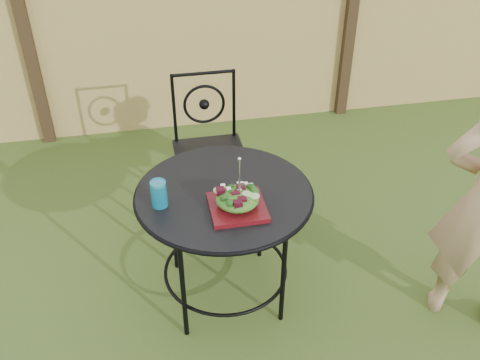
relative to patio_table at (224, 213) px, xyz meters
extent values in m
plane|color=#274516|center=(0.13, -0.14, -0.59)|extent=(60.00, 60.00, 0.00)
cube|color=#DDC16D|center=(0.13, 2.06, 0.31)|extent=(8.00, 0.05, 1.80)
cube|color=black|center=(-1.17, 2.01, 0.36)|extent=(0.09, 0.09, 1.90)
cube|color=black|center=(1.43, 2.01, 0.36)|extent=(0.09, 0.09, 1.90)
cylinder|color=black|center=(0.00, 0.00, 0.13)|extent=(0.90, 0.90, 0.02)
torus|color=black|center=(0.00, 0.00, 0.12)|extent=(0.92, 0.92, 0.02)
torus|color=black|center=(0.00, 0.00, -0.41)|extent=(0.70, 0.70, 0.02)
cylinder|color=black|center=(0.26, 0.26, -0.23)|extent=(0.03, 0.03, 0.71)
cylinder|color=black|center=(-0.26, 0.26, -0.23)|extent=(0.03, 0.03, 0.71)
cylinder|color=black|center=(-0.26, -0.26, -0.23)|extent=(0.03, 0.03, 0.71)
cylinder|color=black|center=(0.26, -0.26, -0.23)|extent=(0.03, 0.03, 0.71)
cube|color=black|center=(0.04, 0.78, -0.14)|extent=(0.46, 0.46, 0.03)
cylinder|color=black|center=(0.04, 0.99, 0.35)|extent=(0.42, 0.02, 0.02)
torus|color=black|center=(0.04, 0.99, 0.13)|extent=(0.28, 0.02, 0.28)
cylinder|color=black|center=(-0.16, 0.58, -0.37)|extent=(0.02, 0.02, 0.44)
cylinder|color=black|center=(0.24, 0.58, -0.37)|extent=(0.02, 0.02, 0.44)
cylinder|color=black|center=(-0.16, 0.98, -0.37)|extent=(0.02, 0.02, 0.44)
cylinder|color=black|center=(0.24, 0.98, -0.37)|extent=(0.02, 0.02, 0.44)
cylinder|color=black|center=(-0.16, 0.99, 0.11)|extent=(0.02, 0.02, 0.50)
cylinder|color=black|center=(0.24, 0.99, 0.11)|extent=(0.02, 0.02, 0.50)
cube|color=#3D080D|center=(0.04, -0.15, 0.15)|extent=(0.27, 0.27, 0.02)
ellipsoid|color=#235614|center=(0.04, -0.15, 0.20)|extent=(0.21, 0.21, 0.08)
cylinder|color=silver|center=(0.05, -0.15, 0.33)|extent=(0.01, 0.01, 0.18)
cylinder|color=#0C7596|center=(-0.33, -0.05, 0.21)|extent=(0.08, 0.08, 0.14)
camera|label=1|loc=(-0.35, -2.17, 1.75)|focal=40.00mm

